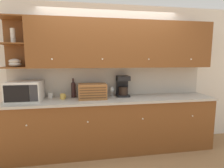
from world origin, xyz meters
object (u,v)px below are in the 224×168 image
(wine_bottle, at_px, (73,89))
(wine_glass, at_px, (112,90))
(microwave, at_px, (25,91))
(coffee_maker, at_px, (123,86))
(mug, at_px, (63,96))
(bread_box, at_px, (93,91))
(mug_blue_second, at_px, (51,95))

(wine_bottle, relative_size, wine_glass, 1.87)
(microwave, relative_size, wine_bottle, 1.52)
(microwave, xyz_separation_m, wine_glass, (1.44, 0.11, -0.04))
(wine_bottle, distance_m, coffee_maker, 0.89)
(wine_bottle, bearing_deg, microwave, -167.53)
(wine_bottle, xyz_separation_m, wine_glass, (0.69, -0.06, -0.03))
(mug, xyz_separation_m, wine_bottle, (0.17, 0.12, 0.11))
(bread_box, distance_m, wine_glass, 0.38)
(wine_glass, bearing_deg, mug_blue_second, 176.53)
(mug, bearing_deg, bread_box, -9.00)
(mug, bearing_deg, microwave, -175.19)
(mug_blue_second, bearing_deg, microwave, -153.66)
(mug_blue_second, bearing_deg, wine_bottle, -1.52)
(microwave, bearing_deg, wine_bottle, 12.47)
(wine_glass, height_order, coffee_maker, coffee_maker)
(mug, relative_size, bread_box, 0.21)
(wine_bottle, distance_m, bread_box, 0.38)
(mug_blue_second, relative_size, wine_bottle, 0.27)
(wine_bottle, xyz_separation_m, bread_box, (0.33, -0.20, -0.02))
(mug, height_order, coffee_maker, coffee_maker)
(mug_blue_second, distance_m, wine_bottle, 0.41)
(microwave, distance_m, mug_blue_second, 0.42)
(microwave, distance_m, bread_box, 1.09)
(mug, distance_m, wine_glass, 0.86)
(mug, relative_size, wine_bottle, 0.29)
(mug_blue_second, xyz_separation_m, mug, (0.22, -0.13, -0.00))
(mug_blue_second, bearing_deg, wine_glass, -3.47)
(mug, xyz_separation_m, wine_glass, (0.86, 0.06, 0.08))
(microwave, distance_m, wine_bottle, 0.77)
(mug_blue_second, distance_m, coffee_maker, 1.30)
(wine_glass, relative_size, coffee_maker, 0.48)
(mug_blue_second, height_order, mug, same)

